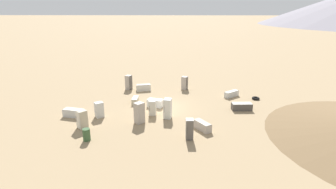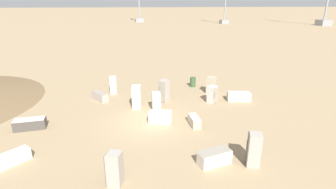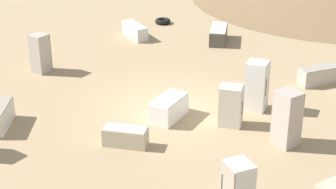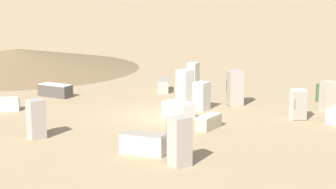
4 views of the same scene
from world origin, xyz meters
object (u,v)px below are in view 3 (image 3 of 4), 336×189
discarded_fridge_1 (231,106)px  discarded_fridge_3 (257,86)px  discarded_fridge_2 (169,108)px  discarded_fridge_11 (40,53)px  discarded_fridge_4 (135,31)px  discarded_fridge_7 (238,187)px  discarded_fridge_6 (287,118)px  discarded_fridge_5 (125,137)px  discarded_fridge_8 (218,35)px  scrap_tire (163,21)px  discarded_fridge_13 (320,75)px

discarded_fridge_1 → discarded_fridge_3: size_ratio=0.78×
discarded_fridge_2 → discarded_fridge_11: bearing=-10.4°
discarded_fridge_4 → discarded_fridge_7: (6.49, -13.10, 0.38)m
discarded_fridge_2 → discarded_fridge_6: discarded_fridge_6 is taller
discarded_fridge_1 → discarded_fridge_5: bearing=-53.7°
discarded_fridge_6 → discarded_fridge_7: discarded_fridge_6 is taller
discarded_fridge_6 → discarded_fridge_3: bearing=68.0°
discarded_fridge_6 → discarded_fridge_8: (-3.48, 9.49, -0.56)m
discarded_fridge_5 → scrap_tire: size_ratio=1.71×
discarded_fridge_4 → discarded_fridge_1: bearing=-96.1°
discarded_fridge_3 → discarded_fridge_7: size_ratio=1.29×
discarded_fridge_3 → discarded_fridge_4: 9.48m
discarded_fridge_11 → discarded_fridge_2: bearing=-4.9°
discarded_fridge_3 → discarded_fridge_11: 9.19m
discarded_fridge_1 → discarded_fridge_5: discarded_fridge_1 is taller
discarded_fridge_13 → scrap_tire: size_ratio=2.15×
discarded_fridge_5 → discarded_fridge_4: bearing=-165.7°
discarded_fridge_4 → discarded_fridge_5: (2.66, -10.46, -0.02)m
discarded_fridge_13 → discarded_fridge_3: bearing=-71.8°
discarded_fridge_3 → discarded_fridge_4: bearing=-127.1°
discarded_fridge_7 → discarded_fridge_11: size_ratio=0.87×
discarded_fridge_3 → discarded_fridge_1: bearing=-17.5°
scrap_tire → discarded_fridge_5: bearing=-81.9°
discarded_fridge_4 → discarded_fridge_3: bearing=-87.5°
discarded_fridge_11 → scrap_tire: discarded_fridge_11 is taller
discarded_fridge_3 → discarded_fridge_13: 3.76m
discarded_fridge_1 → discarded_fridge_6: (1.86, -0.93, 0.20)m
discarded_fridge_3 → discarded_fridge_7: discarded_fridge_3 is taller
discarded_fridge_5 → discarded_fridge_11: bearing=-135.0°
discarded_fridge_4 → discarded_fridge_11: discarded_fridge_11 is taller
discarded_fridge_6 → discarded_fridge_13: size_ratio=1.04×
discarded_fridge_13 → scrap_tire: 10.22m
discarded_fridge_4 → discarded_fridge_13: size_ratio=1.02×
discarded_fridge_8 → discarded_fridge_5: bearing=-101.8°
discarded_fridge_8 → discarded_fridge_11: discarded_fridge_11 is taller
discarded_fridge_5 → discarded_fridge_8: (1.45, 10.69, 0.05)m
discarded_fridge_2 → discarded_fridge_3: size_ratio=0.92×
discarded_fridge_4 → discarded_fridge_2: bearing=-107.3°
discarded_fridge_8 → discarded_fridge_2: bearing=-97.6°
discarded_fridge_11 → scrap_tire: size_ratio=1.98×
discarded_fridge_13 → scrap_tire: bearing=-163.0°
discarded_fridge_2 → discarded_fridge_13: size_ratio=0.95×
discarded_fridge_5 → discarded_fridge_3: bearing=133.1°
discarded_fridge_6 → discarded_fridge_7: size_ratio=1.29×
discarded_fridge_2 → discarded_fridge_6: bearing=-177.5°
discarded_fridge_2 → discarded_fridge_13: discarded_fridge_2 is taller
discarded_fridge_1 → discarded_fridge_3: discarded_fridge_3 is taller
discarded_fridge_6 → discarded_fridge_5: bearing=146.3°
discarded_fridge_4 → discarded_fridge_5: discarded_fridge_4 is taller
discarded_fridge_4 → scrap_tire: bearing=30.8°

